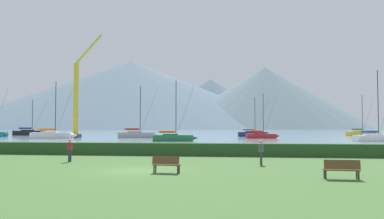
{
  "coord_description": "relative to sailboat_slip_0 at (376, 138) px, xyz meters",
  "views": [
    {
      "loc": [
        5.68,
        -20.83,
        2.58
      ],
      "look_at": [
        -2.97,
        49.24,
        5.73
      ],
      "focal_mm": 34.41,
      "sensor_mm": 36.0,
      "label": 1
    }
  ],
  "objects": [
    {
      "name": "sailboat_slip_6",
      "position": [
        -79.1,
        30.94,
        0.1
      ],
      "size": [
        9.45,
        5.05,
        9.88
      ],
      "rotation": [
        0.0,
        0.0,
        0.31
      ],
      "color": "black",
      "rests_on": "harbor_water"
    },
    {
      "name": "sailboat_slip_5",
      "position": [
        -17.68,
        13.71,
        -0.08
      ],
      "size": [
        7.14,
        2.87,
        9.3
      ],
      "rotation": [
        0.0,
        0.0,
        0.14
      ],
      "color": "red",
      "rests_on": "harbor_water"
    },
    {
      "name": "sailboat_slip_1",
      "position": [
        9.52,
        37.26,
        0.01
      ],
      "size": [
        8.26,
        3.96,
        10.75
      ],
      "rotation": [
        0.0,
        0.0,
        0.24
      ],
      "color": "gold",
      "rests_on": "harbor_water"
    },
    {
      "name": "sailboat_slip_11",
      "position": [
        -43.97,
        13.51,
        0.09
      ],
      "size": [
        9.19,
        3.64,
        11.16
      ],
      "rotation": [
        0.0,
        0.0,
        0.13
      ],
      "color": "#9E9EA3",
      "rests_on": "harbor_water"
    },
    {
      "name": "sailboat_slip_0",
      "position": [
        0.0,
        0.0,
        0.0
      ],
      "size": [
        7.91,
        3.38,
        11.8
      ],
      "rotation": [
        0.0,
        0.0,
        0.17
      ],
      "color": "white",
      "rests_on": "harbor_water"
    },
    {
      "name": "distant_hill_central_peak",
      "position": [
        2.47,
        272.73,
        27.37
      ],
      "size": [
        182.53,
        182.53,
        56.07
      ],
      "primitive_type": "cone",
      "color": "slate",
      "rests_on": "ground_plane"
    },
    {
      "name": "distant_hill_east_ridge",
      "position": [
        -50.75,
        326.71,
        25.54
      ],
      "size": [
        185.75,
        185.75,
        52.41
      ],
      "primitive_type": "cone",
      "color": "#4C6070",
      "rests_on": "ground_plane"
    },
    {
      "name": "hedge_line",
      "position": [
        -28.3,
        -31.89,
        -0.13
      ],
      "size": [
        80.0,
        1.2,
        1.08
      ],
      "primitive_type": "cube",
      "color": "#284C23",
      "rests_on": "ground_plane"
    },
    {
      "name": "park_bench_under_tree",
      "position": [
        -17.63,
        -45.15,
        -0.13
      ],
      "size": [
        1.68,
        0.52,
        0.95
      ],
      "rotation": [
        0.0,
        0.0,
        -0.03
      ],
      "color": "brown",
      "rests_on": "ground_plane"
    },
    {
      "name": "distant_hill_far_shoulder",
      "position": [
        -103.0,
        338.04,
        23.65
      ],
      "size": [
        305.52,
        305.52,
        48.63
      ],
      "primitive_type": "cone",
      "color": "#4C6070",
      "rests_on": "ground_plane"
    },
    {
      "name": "dock_crane",
      "position": [
        -57.81,
        13.54,
        6.98
      ],
      "size": [
        6.89,
        2.0,
        22.85
      ],
      "color": "#333338",
      "rests_on": "ground_plane"
    },
    {
      "name": "sailboat_slip_2",
      "position": [
        -33.37,
        -2.51,
        -0.02
      ],
      "size": [
        7.88,
        3.76,
        10.24
      ],
      "rotation": [
        0.0,
        0.0,
        0.23
      ],
      "color": "#236B38",
      "rests_on": "harbor_water"
    },
    {
      "name": "ground_plane",
      "position": [
        -28.3,
        -42.89,
        -0.67
      ],
      "size": [
        1000.0,
        1000.0,
        0.0
      ],
      "primitive_type": "plane",
      "color": "#3D602D"
    },
    {
      "name": "sailboat_slip_4",
      "position": [
        -18.85,
        26.71,
        0.0
      ],
      "size": [
        8.14,
        2.78,
        9.51
      ],
      "rotation": [
        0.0,
        0.0,
        0.06
      ],
      "color": "navy",
      "rests_on": "harbor_water"
    },
    {
      "name": "sailboat_slip_8",
      "position": [
        -59.87,
        6.85,
        0.09
      ],
      "size": [
        9.23,
        4.28,
        11.6
      ],
      "rotation": [
        0.0,
        0.0,
        0.22
      ],
      "color": "white",
      "rests_on": "harbor_water"
    },
    {
      "name": "person_seated_viewer",
      "position": [
        -21.07,
        -38.98,
        0.31
      ],
      "size": [
        0.36,
        0.57,
        1.65
      ],
      "rotation": [
        0.0,
        0.0,
        -0.0
      ],
      "color": "#2D3347",
      "rests_on": "ground_plane"
    },
    {
      "name": "harbor_water",
      "position": [
        -28.3,
        94.11,
        -0.66
      ],
      "size": [
        320.0,
        246.0,
        0.0
      ],
      "primitive_type": "cube",
      "color": "slate",
      "rests_on": "ground_plane"
    },
    {
      "name": "park_bench_near_path",
      "position": [
        -26.48,
        -43.88,
        -0.14
      ],
      "size": [
        1.53,
        0.59,
        0.95
      ],
      "rotation": [
        0.0,
        0.0,
        -0.08
      ],
      "color": "brown",
      "rests_on": "ground_plane"
    },
    {
      "name": "person_standing_walker",
      "position": [
        -34.57,
        -38.53,
        0.31
      ],
      "size": [
        0.36,
        0.57,
        1.65
      ],
      "rotation": [
        0.0,
        0.0,
        -0.11
      ],
      "color": "#2D3347",
      "rests_on": "ground_plane"
    },
    {
      "name": "distant_hill_west_ridge",
      "position": [
        -133.08,
        310.78,
        34.68
      ],
      "size": [
        348.95,
        348.95,
        70.69
      ],
      "primitive_type": "cone",
      "color": "#4C6070",
      "rests_on": "ground_plane"
    }
  ]
}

